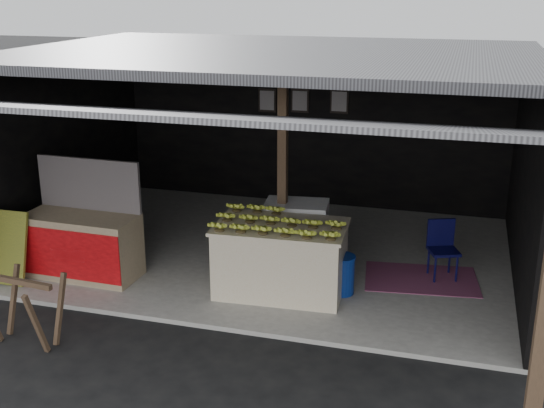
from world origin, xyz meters
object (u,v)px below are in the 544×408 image
(white_crate, at_px, (296,235))
(neighbor_stall, at_px, (82,242))
(sawhorse, at_px, (24,304))
(banana_table, at_px, (281,258))
(water_barrel, at_px, (342,276))
(plastic_chair, at_px, (442,244))

(white_crate, xyz_separation_m, neighbor_stall, (-2.73, -1.06, -0.00))
(sawhorse, bearing_deg, banana_table, 45.27)
(banana_table, relative_size, sawhorse, 2.12)
(banana_table, bearing_deg, water_barrel, 9.61)
(neighbor_stall, height_order, water_barrel, neighbor_stall)
(banana_table, relative_size, neighbor_stall, 1.08)
(banana_table, height_order, plastic_chair, banana_table)
(sawhorse, bearing_deg, plastic_chair, 40.74)
(white_crate, height_order, sawhorse, white_crate)
(sawhorse, bearing_deg, white_crate, 55.21)
(banana_table, bearing_deg, neighbor_stall, -178.16)
(neighbor_stall, height_order, sawhorse, neighbor_stall)
(water_barrel, bearing_deg, plastic_chair, 37.12)
(white_crate, bearing_deg, water_barrel, -47.06)
(sawhorse, relative_size, plastic_chair, 1.01)
(neighbor_stall, relative_size, sawhorse, 1.96)
(water_barrel, height_order, plastic_chair, plastic_chair)
(neighbor_stall, height_order, plastic_chair, neighbor_stall)
(banana_table, xyz_separation_m, plastic_chair, (1.97, 1.09, 0.00))
(neighbor_stall, bearing_deg, sawhorse, -78.25)
(banana_table, relative_size, water_barrel, 3.53)
(banana_table, xyz_separation_m, neighbor_stall, (-2.74, -0.23, 0.02))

